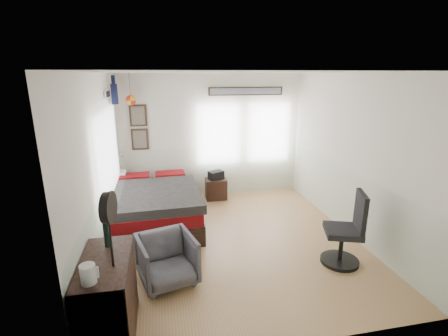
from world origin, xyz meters
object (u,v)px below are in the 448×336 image
Objects in this scene: dresser at (109,299)px; armchair at (167,260)px; task_chair at (347,235)px; bed at (154,206)px; nightstand at (216,189)px.

dresser is 1.04m from armchair.
task_chair is at bearing 13.68° from dresser.
bed is 2.23× the size of dresser.
nightstand is at bearing 35.46° from bed.
task_chair reaches higher than armchair.
task_chair is (2.55, -0.06, 0.12)m from armchair.
dresser reaches higher than bed.
dresser is (-0.44, -2.67, 0.11)m from bed.
bed is 1.85m from armchair.
dresser is 3.26m from task_chair.
armchair is 2.56m from task_chair.
dresser is at bearing -147.46° from task_chair.
dresser is 1.40× the size of armchair.
task_chair reaches higher than dresser.
bed is at bearing -141.31° from nightstand.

